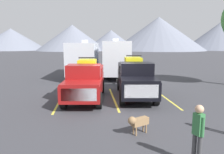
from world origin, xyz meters
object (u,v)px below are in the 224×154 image
Objects in this scene: pickup_truck_a at (86,80)px; dog at (137,122)px; pickup_truck_b at (135,77)px; camper_trailer_b at (116,57)px; camper_trailer_a at (84,58)px; person_b at (198,131)px.

dog is at bearing -69.30° from pickup_truck_a.
pickup_truck_a is 5.84m from dog.
camper_trailer_b is (-0.30, 8.03, 0.83)m from pickup_truck_b.
dog is (2.38, -14.02, -1.48)m from camper_trailer_a.
camper_trailer_a is 9.23× the size of dog.
dog is at bearing -93.39° from camper_trailer_b.
camper_trailer_a is at bearing 102.69° from person_b.
person_b is (0.43, -15.99, -1.04)m from camper_trailer_b.
camper_trailer_a is 3.21m from camper_trailer_b.
dog is (-0.82, -13.86, -1.55)m from camper_trailer_b.
pickup_truck_a reaches higher than person_b.
camper_trailer_b reaches higher than pickup_truck_a.
pickup_truck_b is 0.68× the size of camper_trailer_a.
dog is (2.05, -5.43, -0.68)m from pickup_truck_a.
pickup_truck_b is 5.98m from dog.
person_b is (3.64, -16.15, -0.97)m from camper_trailer_a.
pickup_truck_a is 8.95m from camper_trailer_b.
person_b is at bearing -77.31° from camper_trailer_a.
person_b is (0.13, -7.96, -0.21)m from pickup_truck_b.
camper_trailer_b is at bearing 86.61° from dog.
person_b is (3.30, -7.56, -0.17)m from pickup_truck_a.
dog is at bearing 120.50° from person_b.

